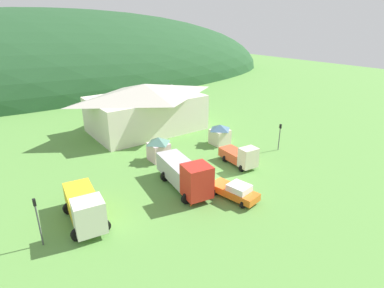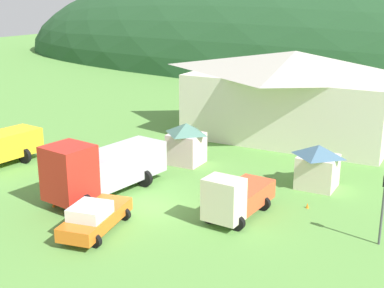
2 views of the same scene
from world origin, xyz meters
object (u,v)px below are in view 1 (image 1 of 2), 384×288
object	(u,v)px
service_pickup_orange	(235,191)
traffic_cone_near_pickup	(240,151)
heavy_rig_striped	(85,207)
crane_truck_red	(185,174)
play_shed_cream	(220,134)
light_truck_cream	(241,156)
play_shed_pink	(159,148)
depot_building	(146,107)
traffic_cone_mid_row	(191,206)
traffic_light_east	(280,134)
traffic_light_west	(37,217)

from	to	relation	value
service_pickup_orange	traffic_cone_near_pickup	xyz separation A→B (m)	(8.68, 8.25, -0.83)
heavy_rig_striped	crane_truck_red	bearing A→B (deg)	95.88
service_pickup_orange	play_shed_cream	bearing A→B (deg)	134.80
heavy_rig_striped	light_truck_cream	xyz separation A→B (m)	(18.51, 0.56, -0.39)
play_shed_pink	depot_building	bearing A→B (deg)	68.84
traffic_cone_mid_row	service_pickup_orange	bearing A→B (deg)	-18.94
play_shed_cream	traffic_light_east	xyz separation A→B (m)	(4.86, -6.24, 0.79)
play_shed_cream	traffic_light_west	size ratio (longest dim) A/B	0.68
heavy_rig_striped	traffic_cone_mid_row	bearing A→B (deg)	77.99
play_shed_cream	traffic_light_east	size ratio (longest dim) A/B	0.78
play_shed_pink	traffic_light_east	bearing A→B (deg)	-24.24
traffic_cone_near_pickup	traffic_cone_mid_row	world-z (taller)	traffic_cone_near_pickup
traffic_light_east	traffic_cone_mid_row	world-z (taller)	traffic_light_east
depot_building	heavy_rig_striped	size ratio (longest dim) A/B	2.48
play_shed_pink	traffic_cone_near_pickup	world-z (taller)	play_shed_pink
play_shed_cream	light_truck_cream	world-z (taller)	play_shed_cream
play_shed_pink	traffic_light_west	size ratio (longest dim) A/B	0.73
traffic_light_east	traffic_cone_near_pickup	size ratio (longest dim) A/B	5.85
light_truck_cream	traffic_cone_near_pickup	xyz separation A→B (m)	(3.08, 3.22, -1.22)
light_truck_cream	service_pickup_orange	xyz separation A→B (m)	(-5.60, -5.04, -0.39)
play_shed_cream	traffic_cone_near_pickup	distance (m)	3.86
service_pickup_orange	crane_truck_red	bearing A→B (deg)	-156.47
play_shed_pink	traffic_cone_mid_row	bearing A→B (deg)	-104.78
heavy_rig_striped	light_truck_cream	bearing A→B (deg)	98.91
traffic_light_west	traffic_cone_near_pickup	size ratio (longest dim) A/B	6.67
traffic_cone_near_pickup	traffic_light_east	bearing A→B (deg)	-31.52
depot_building	traffic_light_west	distance (m)	27.43
traffic_cone_mid_row	traffic_cone_near_pickup	bearing A→B (deg)	27.92
heavy_rig_striped	traffic_light_west	bearing A→B (deg)	-70.93
heavy_rig_striped	crane_truck_red	world-z (taller)	crane_truck_red
depot_building	light_truck_cream	xyz separation A→B (m)	(2.73, -18.01, -2.50)
service_pickup_orange	play_shed_pink	bearing A→B (deg)	176.13
traffic_cone_near_pickup	light_truck_cream	bearing A→B (deg)	-133.75
service_pickup_orange	traffic_light_east	bearing A→B (deg)	102.66
traffic_cone_near_pickup	traffic_light_west	bearing A→B (deg)	-169.79
traffic_light_east	traffic_cone_mid_row	distance (m)	17.88
play_shed_pink	traffic_cone_near_pickup	xyz separation A→B (m)	(10.06, -3.81, -1.53)
heavy_rig_striped	traffic_light_west	size ratio (longest dim) A/B	1.74
play_shed_cream	light_truck_cream	bearing A→B (deg)	-111.06
crane_truck_red	play_shed_cream	bearing A→B (deg)	132.48
depot_building	traffic_cone_near_pickup	world-z (taller)	depot_building
play_shed_pink	crane_truck_red	xyz separation A→B (m)	(-1.48, -7.82, 0.25)
depot_building	crane_truck_red	xyz separation A→B (m)	(-5.73, -18.80, -1.94)
heavy_rig_striped	light_truck_cream	distance (m)	18.53
play_shed_cream	traffic_cone_mid_row	bearing A→B (deg)	-140.08
light_truck_cream	traffic_cone_mid_row	distance (m)	10.50
traffic_light_west	light_truck_cream	bearing A→B (deg)	3.44
play_shed_pink	crane_truck_red	bearing A→B (deg)	-100.69
crane_truck_red	traffic_light_west	bearing A→B (deg)	-79.60
play_shed_pink	crane_truck_red	distance (m)	7.96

